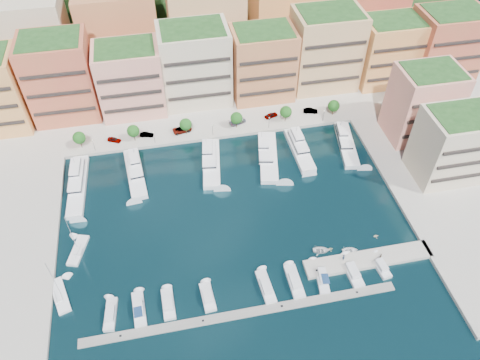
{
  "coord_description": "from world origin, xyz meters",
  "views": [
    {
      "loc": [
        -13.79,
        -80.32,
        96.07
      ],
      "look_at": [
        3.5,
        5.53,
        6.0
      ],
      "focal_mm": 35.0,
      "sensor_mm": 36.0,
      "label": 1
    }
  ],
  "objects_px": {
    "tree_5": "(334,106)",
    "cruiser_2": "(168,304)",
    "tender_0": "(321,250)",
    "tree_1": "(133,131)",
    "cruiser_1": "(139,309)",
    "lamppost_0": "(93,143)",
    "car_0": "(114,140)",
    "lamppost_2": "(213,128)",
    "yacht_4": "(268,154)",
    "tree_4": "(286,112)",
    "yacht_1": "(135,171)",
    "yacht_3": "(211,160)",
    "yacht_6": "(346,142)",
    "sailboat_1": "(78,251)",
    "tree_3": "(236,118)",
    "tender_2": "(350,251)",
    "cruiser_6": "(295,282)",
    "cruiser_9": "(381,266)",
    "cruiser_5": "(266,287)",
    "person_1": "(380,256)",
    "tender_1": "(330,249)",
    "person_0": "(344,257)",
    "tree_0": "(79,138)",
    "car_4": "(271,115)",
    "cruiser_3": "(208,297)",
    "sailboat_0": "(60,296)",
    "tree_2": "(186,124)",
    "lamppost_4": "(324,114)",
    "cruiser_7": "(322,277)",
    "lamppost_1": "(154,136)",
    "cruiser_8": "(352,272)",
    "yacht_0": "(78,182)",
    "lamppost_3": "(269,121)",
    "car_3": "(237,121)",
    "car_2": "(182,129)",
    "yacht_5": "(299,147)",
    "car_5": "(310,111)",
    "cruiser_0": "(111,314)"
  },
  "relations": [
    {
      "from": "lamppost_0",
      "to": "car_0",
      "type": "distance_m",
      "value": 6.87
    },
    {
      "from": "cruiser_2",
      "to": "tender_0",
      "type": "xyz_separation_m",
      "value": [
        38.8,
        7.46,
        -0.1
      ]
    },
    {
      "from": "car_4",
      "to": "cruiser_3",
      "type": "bearing_deg",
      "value": 133.65
    },
    {
      "from": "cruiser_8",
      "to": "sailboat_1",
      "type": "bearing_deg",
      "value": 163.31
    },
    {
      "from": "yacht_6",
      "to": "sailboat_1",
      "type": "xyz_separation_m",
      "value": [
        -79.38,
        -24.97,
        -0.9
      ]
    },
    {
      "from": "yacht_1",
      "to": "yacht_3",
      "type": "xyz_separation_m",
      "value": [
        22.23,
        0.04,
        0.12
      ]
    },
    {
      "from": "yacht_5",
      "to": "cruiser_1",
      "type": "distance_m",
      "value": 67.5
    },
    {
      "from": "sailboat_1",
      "to": "tree_0",
      "type": "bearing_deg",
      "value": 90.27
    },
    {
      "from": "cruiser_5",
      "to": "person_1",
      "type": "xyz_separation_m",
      "value": [
        29.15,
        2.14,
        1.22
      ]
    },
    {
      "from": "lamppost_4",
      "to": "sailboat_0",
      "type": "bearing_deg",
      "value": -148.49
    },
    {
      "from": "lamppost_3",
      "to": "yacht_6",
      "type": "height_order",
      "value": "yacht_6"
    },
    {
      "from": "tree_3",
      "to": "person_0",
      "type": "distance_m",
      "value": 56.93
    },
    {
      "from": "car_2",
      "to": "person_1",
      "type": "height_order",
      "value": "car_2"
    },
    {
      "from": "lamppost_0",
      "to": "tree_2",
      "type": "bearing_deg",
      "value": 4.7
    },
    {
      "from": "yacht_4",
      "to": "yacht_6",
      "type": "relative_size",
      "value": 1.07
    },
    {
      "from": "lamppost_2",
      "to": "yacht_4",
      "type": "height_order",
      "value": "yacht_4"
    },
    {
      "from": "lamppost_3",
      "to": "car_3",
      "type": "height_order",
      "value": "lamppost_3"
    },
    {
      "from": "tree_5",
      "to": "cruiser_2",
      "type": "xyz_separation_m",
      "value": [
        -59.14,
        -58.08,
        -4.2
      ]
    },
    {
      "from": "lamppost_3",
      "to": "person_1",
      "type": "bearing_deg",
      "value": -74.64
    },
    {
      "from": "person_0",
      "to": "yacht_0",
      "type": "bearing_deg",
      "value": 50.32
    },
    {
      "from": "tree_3",
      "to": "tree_5",
      "type": "bearing_deg",
      "value": 0.0
    },
    {
      "from": "lamppost_1",
      "to": "yacht_3",
      "type": "relative_size",
      "value": 0.2
    },
    {
      "from": "lamppost_3",
      "to": "lamppost_4",
      "type": "relative_size",
      "value": 1.0
    },
    {
      "from": "lamppost_2",
      "to": "car_2",
      "type": "distance_m",
      "value": 10.0
    },
    {
      "from": "person_1",
      "to": "tender_2",
      "type": "bearing_deg",
      "value": -27.58
    },
    {
      "from": "tree_5",
      "to": "cruiser_5",
      "type": "xyz_separation_m",
      "value": [
        -36.41,
        -58.1,
        -4.2
      ]
    },
    {
      "from": "tree_1",
      "to": "tender_2",
      "type": "distance_m",
      "value": 72.8
    },
    {
      "from": "yacht_5",
      "to": "tender_1",
      "type": "relative_size",
      "value": 13.44
    },
    {
      "from": "lamppost_4",
      "to": "tree_4",
      "type": "bearing_deg",
      "value": 169.15
    },
    {
      "from": "yacht_6",
      "to": "cruiser_2",
      "type": "height_order",
      "value": "yacht_6"
    },
    {
      "from": "tree_0",
      "to": "tender_0",
      "type": "xyz_separation_m",
      "value": [
        59.65,
        -50.63,
        -4.3
      ]
    },
    {
      "from": "tree_4",
      "to": "cruiser_2",
      "type": "distance_m",
      "value": 72.48
    },
    {
      "from": "yacht_1",
      "to": "tender_1",
      "type": "distance_m",
      "value": 59.41
    },
    {
      "from": "yacht_6",
      "to": "car_4",
      "type": "bearing_deg",
      "value": 139.41
    },
    {
      "from": "cruiser_7",
      "to": "car_2",
      "type": "relative_size",
      "value": 1.57
    },
    {
      "from": "car_5",
      "to": "cruiser_8",
      "type": "bearing_deg",
      "value": -173.77
    },
    {
      "from": "yacht_3",
      "to": "sailboat_0",
      "type": "bearing_deg",
      "value": -137.74
    },
    {
      "from": "lamppost_0",
      "to": "tender_0",
      "type": "relative_size",
      "value": 0.98
    },
    {
      "from": "yacht_4",
      "to": "cruiser_7",
      "type": "height_order",
      "value": "yacht_4"
    },
    {
      "from": "cruiser_6",
      "to": "tender_0",
      "type": "relative_size",
      "value": 2.12
    },
    {
      "from": "tree_1",
      "to": "cruiser_1",
      "type": "xyz_separation_m",
      "value": [
        -1.7,
        -58.12,
        -4.17
      ]
    },
    {
      "from": "yacht_4",
      "to": "cruiser_6",
      "type": "xyz_separation_m",
      "value": [
        -4.17,
        -43.66,
        -0.54
      ]
    },
    {
      "from": "tree_4",
      "to": "lamppost_2",
      "type": "height_order",
      "value": "tree_4"
    },
    {
      "from": "tree_2",
      "to": "person_1",
      "type": "height_order",
      "value": "tree_2"
    },
    {
      "from": "cruiser_1",
      "to": "cruiser_9",
      "type": "xyz_separation_m",
      "value": [
        57.82,
        0.04,
        -0.02
      ]
    },
    {
      "from": "lamppost_3",
      "to": "car_3",
      "type": "bearing_deg",
      "value": 155.33
    },
    {
      "from": "cruiser_0",
      "to": "car_2",
      "type": "relative_size",
      "value": 1.38
    },
    {
      "from": "yacht_5",
      "to": "cruiser_6",
      "type": "xyz_separation_m",
      "value": [
        -14.19,
        -44.84,
        -0.66
      ]
    },
    {
      "from": "yacht_1",
      "to": "tender_2",
      "type": "distance_m",
      "value": 64.03
    },
    {
      "from": "yacht_4",
      "to": "cruiser_9",
      "type": "bearing_deg",
      "value": -68.26
    }
  ]
}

